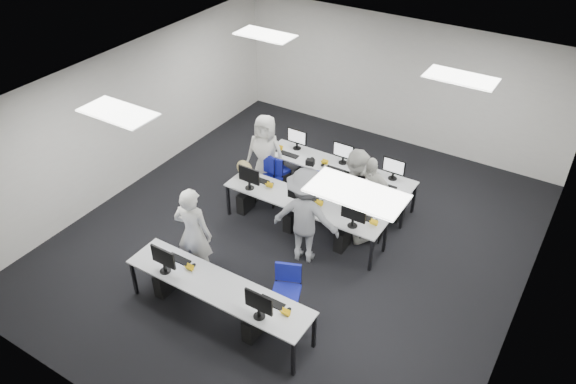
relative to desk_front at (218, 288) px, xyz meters
The scene contains 23 objects.
room 2.54m from the desk_front, 90.00° to the left, with size 9.00×9.02×3.00m.
ceiling_panels 3.33m from the desk_front, 90.00° to the left, with size 5.20×4.60×0.02m.
desk_front is the anchor object (origin of this frame).
desk_mid 2.60m from the desk_front, 90.00° to the left, with size 3.20×0.70×0.73m.
desk_back 4.00m from the desk_front, 90.00° to the left, with size 3.20×0.70×0.73m.
equipment_front 0.38m from the desk_front, behind, with size 2.51×0.41×1.19m.
equipment_mid 2.61m from the desk_front, 94.24° to the left, with size 2.91×0.41×1.19m.
equipment_back 4.04m from the desk_front, 87.27° to the left, with size 2.91×0.41×1.19m.
chair_0 1.29m from the desk_front, 151.22° to the left, with size 0.51×0.54×0.85m.
chair_1 1.13m from the desk_front, 38.71° to the left, with size 0.59×0.61×0.90m.
chair_2 3.37m from the desk_front, 109.87° to the left, with size 0.49×0.53×0.91m.
chair_3 3.28m from the desk_front, 89.88° to the left, with size 0.49×0.52×0.89m.
chair_4 3.47m from the desk_front, 70.78° to the left, with size 0.52×0.56×0.91m.
chair_5 3.76m from the desk_front, 109.25° to the left, with size 0.59×0.62×0.94m.
chair_6 3.39m from the desk_front, 88.92° to the left, with size 0.57×0.60×0.95m.
chair_7 3.69m from the desk_front, 72.98° to the left, with size 0.41×0.45×0.82m.
handbag 3.12m from the desk_front, 117.80° to the left, with size 0.38×0.24×0.31m, color #9E8B51.
student_0 1.17m from the desk_front, 147.53° to the left, with size 0.66×0.43×1.81m, color white.
student_1 3.19m from the desk_front, 75.60° to the left, with size 0.90×0.70×1.84m, color white.
student_2 3.76m from the desk_front, 112.39° to the left, with size 0.84×0.55×1.72m, color white.
student_3 3.52m from the desk_front, 74.46° to the left, with size 0.92×0.38×1.56m, color white.
photographer 2.05m from the desk_front, 78.91° to the left, with size 1.21×0.69×1.87m, color gray.
dslr_camera 2.53m from the desk_front, 80.74° to the left, with size 0.14×0.18×0.10m, color black.
Camera 1 is at (4.21, -7.11, 6.87)m, focal length 35.00 mm.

